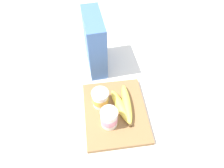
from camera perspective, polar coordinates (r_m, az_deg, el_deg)
name	(u,v)px	position (r m, az deg, el deg)	size (l,w,h in m)	color
ground_plane	(115,114)	(0.89, 0.90, -8.02)	(2.40, 2.40, 0.00)	silver
cutting_board	(115,112)	(0.88, 0.91, -7.68)	(0.31, 0.25, 0.02)	olive
cereal_box	(95,43)	(0.96, -4.71, 10.97)	(0.21, 0.08, 0.27)	#4770B7
yogurt_cup_front	(109,118)	(0.80, -0.79, -9.22)	(0.07, 0.07, 0.09)	white
yogurt_cup_back	(100,98)	(0.86, -3.18, -3.94)	(0.07, 0.07, 0.08)	white
banana_bunch	(124,105)	(0.86, 3.25, -5.72)	(0.20, 0.09, 0.03)	#ECDB51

